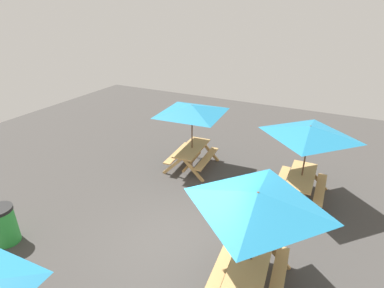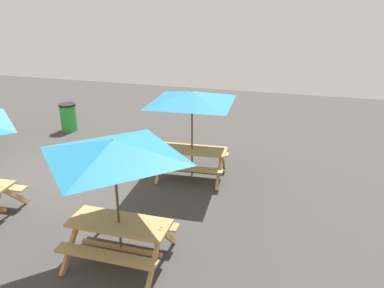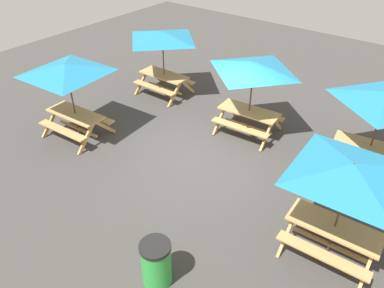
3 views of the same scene
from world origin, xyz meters
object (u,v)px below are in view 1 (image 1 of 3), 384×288
at_px(picnic_table_0, 192,114).
at_px(picnic_table_4, 309,136).
at_px(picnic_table_1, 257,207).
at_px(trash_bin_green, 4,225).

xyz_separation_m(picnic_table_0, picnic_table_4, (-0.24, -3.69, 0.00)).
bearing_deg(picnic_table_1, picnic_table_4, -10.48).
distance_m(picnic_table_1, trash_bin_green, 5.97).
distance_m(picnic_table_0, trash_bin_green, 6.01).
height_order(picnic_table_4, trash_bin_green, picnic_table_4).
distance_m(picnic_table_1, picnic_table_4, 3.76).
relative_size(picnic_table_1, trash_bin_green, 2.38).
relative_size(picnic_table_0, picnic_table_4, 1.21).
relative_size(picnic_table_0, picnic_table_1, 1.21).
xyz_separation_m(picnic_table_1, picnic_table_4, (3.73, -0.42, 0.00)).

